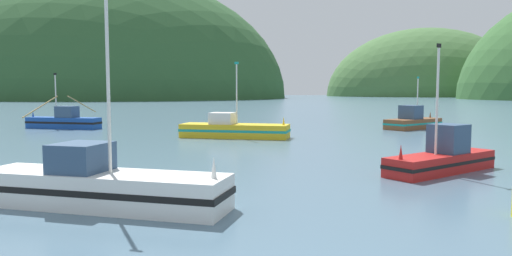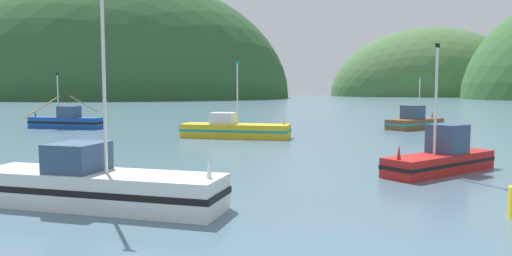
% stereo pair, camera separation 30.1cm
% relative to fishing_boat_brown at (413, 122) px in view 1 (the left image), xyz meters
% --- Properties ---
extents(hill_far_center, '(153.00, 122.40, 107.67)m').
position_rel_fishing_boat_brown_xyz_m(hill_far_center, '(-66.71, 169.99, -0.76)').
color(hill_far_center, '#2D562D').
rests_on(hill_far_center, ground).
extents(hill_far_left, '(113.74, 90.99, 77.44)m').
position_rel_fishing_boat_brown_xyz_m(hill_far_left, '(98.75, 217.89, -0.76)').
color(hill_far_left, '#47703D').
rests_on(hill_far_left, ground).
extents(fishing_boat_brown, '(7.23, 6.03, 5.46)m').
position_rel_fishing_boat_brown_xyz_m(fishing_boat_brown, '(0.00, 0.00, 0.00)').
color(fishing_boat_brown, brown).
rests_on(fishing_boat_brown, ground).
extents(fishing_boat_yellow, '(9.67, 5.16, 6.47)m').
position_rel_fishing_boat_brown_xyz_m(fishing_boat_yellow, '(-19.03, -7.56, -0.05)').
color(fishing_boat_yellow, gold).
rests_on(fishing_boat_yellow, ground).
extents(fishing_boat_blue, '(8.27, 11.22, 5.83)m').
position_rel_fishing_boat_brown_xyz_m(fishing_boat_blue, '(-36.54, 3.01, 0.05)').
color(fishing_boat_blue, '#19479E').
rests_on(fishing_boat_blue, ground).
extents(fishing_boat_red, '(7.05, 5.33, 6.38)m').
position_rel_fishing_boat_brown_xyz_m(fishing_boat_red, '(-9.07, -25.27, -0.03)').
color(fishing_boat_red, red).
rests_on(fishing_boat_red, ground).
extents(fishing_boat_white, '(9.43, 5.17, 7.45)m').
position_rel_fishing_boat_brown_xyz_m(fishing_boat_white, '(-24.47, -31.19, 0.00)').
color(fishing_boat_white, white).
rests_on(fishing_boat_white, ground).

